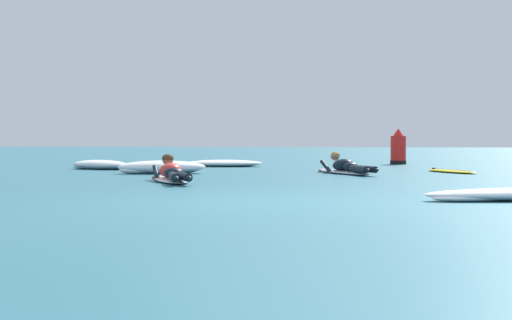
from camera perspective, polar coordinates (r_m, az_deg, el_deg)
ground_plane at (r=18.11m, az=6.10°, el=-0.72°), size 120.00×120.00×0.00m
surfer_near at (r=12.29m, az=-7.12°, el=-1.20°), size 1.49×2.52×0.54m
surfer_far at (r=15.27m, az=7.55°, el=-0.65°), size 1.60×2.51×0.55m
drifting_surfboard at (r=16.37m, az=16.11°, el=-0.91°), size 1.29×1.84×0.16m
whitewater_front at (r=18.03m, az=-13.01°, el=-0.41°), size 1.98×1.46×0.24m
whitewater_back at (r=19.38m, az=-2.71°, el=-0.29°), size 2.31×1.26×0.20m
whitewater_far_band at (r=15.41m, az=-7.93°, el=-0.63°), size 2.12×1.34×0.30m
channel_marker_buoy at (r=21.76m, az=11.91°, el=0.86°), size 0.51×0.51×1.13m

